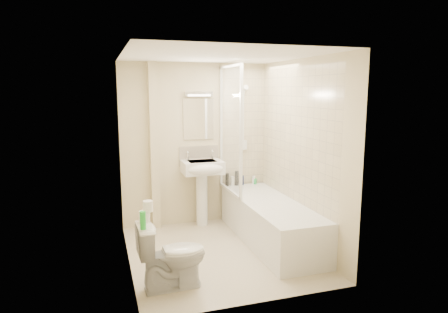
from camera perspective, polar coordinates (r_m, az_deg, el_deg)
name	(u,v)px	position (r m, az deg, el deg)	size (l,w,h in m)	color
floor	(220,252)	(5.13, -0.60, -13.55)	(2.50, 2.50, 0.00)	beige
wall_back	(195,145)	(5.98, -4.12, 1.71)	(2.20, 0.02, 2.40)	beige
wall_left	(126,163)	(4.60, -13.87, -0.93)	(0.02, 2.50, 2.40)	beige
wall_right	(302,154)	(5.21, 11.02, 0.40)	(0.02, 2.50, 2.40)	beige
ceiling	(219,55)	(4.74, -0.66, 14.23)	(2.20, 2.50, 0.02)	white
tile_back	(243,128)	(6.16, 2.70, 4.06)	(0.70, 0.01, 1.75)	beige
tile_right	(295,135)	(5.31, 10.17, 3.04)	(0.01, 2.10, 1.75)	beige
pipe_boxing	(154,147)	(5.81, -9.93, 1.36)	(0.12, 0.12, 2.40)	beige
splashback	(199,156)	(6.01, -3.61, 0.12)	(0.60, 0.01, 0.30)	beige
mirror	(199,119)	(5.94, -3.66, 5.35)	(0.46, 0.01, 0.60)	white
strip_light	(199,94)	(5.90, -3.65, 8.92)	(0.42, 0.07, 0.07)	silver
bathtub	(270,221)	(5.42, 6.60, -9.08)	(0.70, 2.10, 0.55)	white
shower_screen	(230,130)	(5.63, 0.90, 3.81)	(0.04, 0.92, 1.80)	white
shower_fixture	(244,121)	(6.11, 2.84, 5.15)	(0.10, 0.16, 0.99)	white
pedestal_sink	(203,175)	(5.84, -3.05, -2.59)	(0.58, 0.52, 1.12)	white
bottle_black_a	(227,180)	(6.12, 0.45, -3.32)	(0.05, 0.05, 0.20)	black
bottle_white_a	(233,181)	(6.16, 1.23, -3.52)	(0.06, 0.06, 0.14)	white
bottle_black_b	(237,178)	(6.17, 1.84, -3.11)	(0.06, 0.06, 0.22)	black
bottle_blue	(242,180)	(6.21, 2.59, -3.40)	(0.06, 0.06, 0.15)	#121E4F
bottle_white_b	(254,180)	(6.27, 4.24, -3.36)	(0.05, 0.05, 0.13)	white
bottle_green	(255,181)	(6.29, 4.39, -3.54)	(0.07, 0.07, 0.08)	green
toilet	(172,255)	(4.22, -7.42, -13.76)	(0.70, 0.42, 0.70)	white
toilet_roll_lower	(144,216)	(4.12, -11.30, -8.40)	(0.11, 0.11, 0.11)	white
toilet_roll_upper	(148,206)	(4.08, -10.81, -6.99)	(0.10, 0.10, 0.11)	white
green_bottle	(143,220)	(3.90, -11.51, -8.93)	(0.06, 0.06, 0.18)	green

